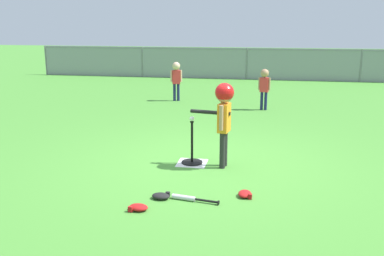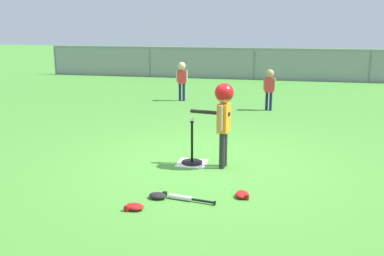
% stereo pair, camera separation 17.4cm
% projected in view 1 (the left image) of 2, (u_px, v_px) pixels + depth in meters
% --- Properties ---
extents(ground_plane, '(60.00, 60.00, 0.00)m').
position_uv_depth(ground_plane, '(207.00, 164.00, 6.52)').
color(ground_plane, '#478C33').
extents(home_plate, '(0.44, 0.44, 0.01)m').
position_uv_depth(home_plate, '(192.00, 163.00, 6.55)').
color(home_plate, white).
rests_on(home_plate, ground_plane).
extents(batting_tee, '(0.32, 0.32, 0.65)m').
position_uv_depth(batting_tee, '(192.00, 157.00, 6.53)').
color(batting_tee, black).
rests_on(batting_tee, ground_plane).
extents(baseball_on_tee, '(0.07, 0.07, 0.07)m').
position_uv_depth(baseball_on_tee, '(192.00, 119.00, 6.38)').
color(baseball_on_tee, white).
rests_on(baseball_on_tee, batting_tee).
extents(batter_child, '(0.64, 0.35, 1.25)m').
position_uv_depth(batter_child, '(224.00, 108.00, 6.17)').
color(batter_child, '#262626').
rests_on(batter_child, ground_plane).
extents(fielder_near_right, '(0.29, 0.20, 0.99)m').
position_uv_depth(fielder_near_right, '(264.00, 84.00, 10.34)').
color(fielder_near_right, '#191E4C').
rests_on(fielder_near_right, ground_plane).
extents(fielder_deep_center, '(0.30, 0.21, 1.04)m').
position_uv_depth(fielder_deep_center, '(176.00, 76.00, 11.52)').
color(fielder_deep_center, '#191E4C').
rests_on(fielder_deep_center, ground_plane).
extents(spare_bat_silver, '(0.59, 0.15, 0.06)m').
position_uv_depth(spare_bat_silver, '(189.00, 198.00, 5.17)').
color(spare_bat_silver, silver).
rests_on(spare_bat_silver, ground_plane).
extents(glove_by_plate, '(0.17, 0.23, 0.07)m').
position_uv_depth(glove_by_plate, '(245.00, 194.00, 5.29)').
color(glove_by_plate, '#B21919').
rests_on(glove_by_plate, ground_plane).
extents(glove_near_bats, '(0.23, 0.18, 0.07)m').
position_uv_depth(glove_near_bats, '(161.00, 196.00, 5.23)').
color(glove_near_bats, black).
rests_on(glove_near_bats, ground_plane).
extents(glove_tossed_aside, '(0.24, 0.19, 0.07)m').
position_uv_depth(glove_tossed_aside, '(138.00, 207.00, 4.91)').
color(glove_tossed_aside, '#B21919').
rests_on(glove_tossed_aside, ground_plane).
extents(outfield_fence, '(16.06, 0.06, 1.15)m').
position_uv_depth(outfield_fence, '(247.00, 63.00, 15.86)').
color(outfield_fence, slate).
rests_on(outfield_fence, ground_plane).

